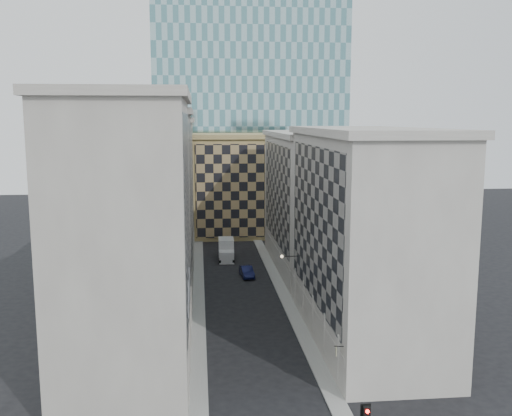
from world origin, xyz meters
TOP-DOWN VIEW (x-y plane):
  - sidewalk_west at (-5.25, 30.00)m, footprint 1.50×100.00m
  - sidewalk_east at (5.25, 30.00)m, footprint 1.50×100.00m
  - bldg_left_a at (-10.88, 11.00)m, footprint 10.80×22.80m
  - bldg_left_b at (-10.88, 33.00)m, footprint 10.80×22.80m
  - bldg_left_c at (-10.88, 55.00)m, footprint 10.80×22.80m
  - bldg_right_a at (10.88, 15.00)m, footprint 10.80×26.80m
  - bldg_right_b at (10.89, 42.00)m, footprint 10.80×28.80m
  - tan_block at (2.00, 67.90)m, footprint 16.80×14.80m
  - church_tower at (0.00, 82.00)m, footprint 7.20×7.20m
  - flagpoles_left at (-5.90, 6.00)m, footprint 0.10×6.33m
  - bracket_lamp at (4.38, 24.00)m, footprint 1.98×0.36m
  - box_truck at (-0.95, 47.97)m, footprint 2.47×5.78m
  - dark_car at (1.39, 37.94)m, footprint 1.95×4.59m
  - shop_sign at (5.42, 3.00)m, footprint 0.73×0.64m

SIDE VIEW (x-z plane):
  - sidewalk_west at x=-5.25m, z-range 0.00..0.15m
  - sidewalk_east at x=5.25m, z-range 0.00..0.15m
  - dark_car at x=1.39m, z-range 0.00..1.47m
  - box_truck at x=-0.95m, z-range -0.20..2.93m
  - shop_sign at x=5.42m, z-range 3.48..4.20m
  - bracket_lamp at x=4.38m, z-range 6.02..6.38m
  - flagpoles_left at x=-5.90m, z-range 6.83..9.17m
  - tan_block at x=2.00m, z-range 0.04..18.84m
  - bldg_right_b at x=10.89m, z-range 0.00..19.70m
  - bldg_right_a at x=10.88m, z-range -0.03..20.67m
  - bldg_left_c at x=-10.88m, z-range -0.02..21.68m
  - bldg_left_b at x=-10.88m, z-range -0.03..22.67m
  - bldg_left_a at x=-10.88m, z-range -0.03..23.67m
  - church_tower at x=0.00m, z-range 1.20..52.70m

